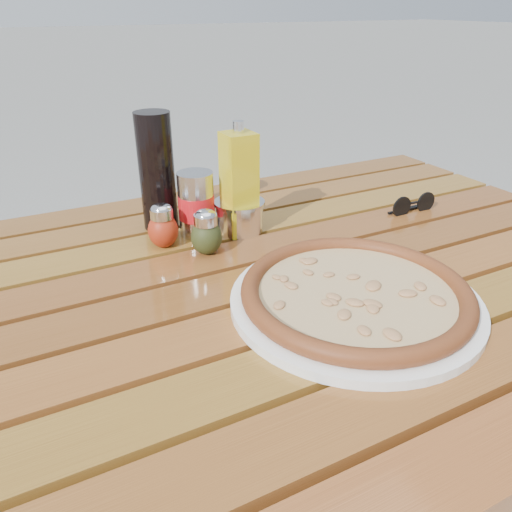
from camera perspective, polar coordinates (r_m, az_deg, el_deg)
name	(u,v)px	position (r m, az deg, el deg)	size (l,w,h in m)	color
table	(262,317)	(0.84, 0.63, -7.04)	(1.40, 0.90, 0.75)	#3C1E0D
plate	(355,301)	(0.74, 11.22, -5.11)	(0.36, 0.36, 0.01)	white
pizza	(356,292)	(0.73, 11.33, -4.06)	(0.45, 0.45, 0.03)	beige
pepper_shaker	(163,226)	(0.90, -10.61, 3.36)	(0.05, 0.05, 0.08)	#B12E14
oregano_shaker	(206,233)	(0.86, -5.71, 2.66)	(0.06, 0.06, 0.08)	#363D18
dark_bottle	(157,172)	(0.96, -11.28, 9.41)	(0.07, 0.07, 0.22)	black
soda_can	(196,205)	(0.93, -6.83, 5.85)	(0.07, 0.07, 0.12)	silver
olive_oil_cruet	(239,184)	(0.92, -1.94, 8.23)	(0.06, 0.06, 0.21)	gold
parmesan_tin	(240,215)	(0.95, -1.89, 4.68)	(0.10, 0.10, 0.07)	white
sunglasses	(413,205)	(1.09, 17.49, 5.56)	(0.11, 0.02, 0.04)	black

